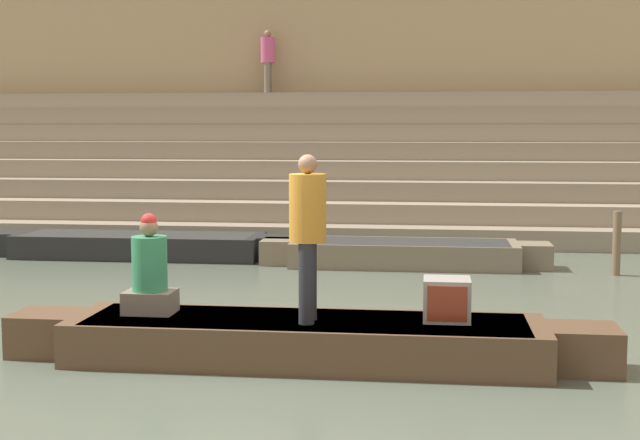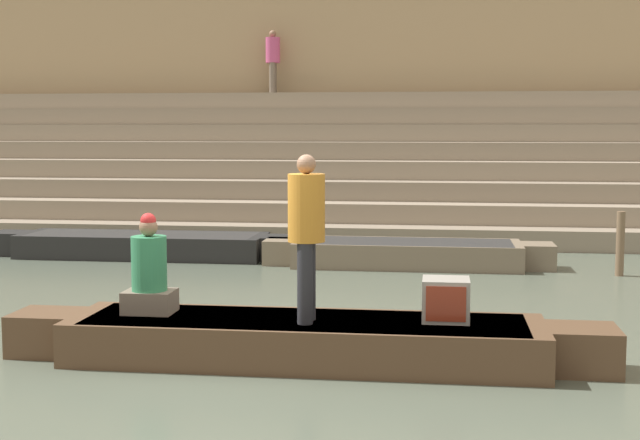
{
  "view_description": "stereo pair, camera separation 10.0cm",
  "coord_description": "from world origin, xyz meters",
  "px_view_note": "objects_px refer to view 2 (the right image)",
  "views": [
    {
      "loc": [
        2.02,
        -9.32,
        2.41
      ],
      "look_at": [
        0.76,
        0.77,
        1.35
      ],
      "focal_mm": 50.0,
      "sensor_mm": 36.0,
      "label": 1
    },
    {
      "loc": [
        2.12,
        -9.3,
        2.41
      ],
      "look_at": [
        0.76,
        0.77,
        1.35
      ],
      "focal_mm": 50.0,
      "sensor_mm": 36.0,
      "label": 2
    }
  ],
  "objects_px": {
    "moored_boat_shore": "(143,245)",
    "mooring_post": "(620,244)",
    "tv_set": "(446,300)",
    "person_rowing": "(149,274)",
    "rowboat_main": "(304,339)",
    "person_on_steps": "(273,57)",
    "person_standing": "(306,227)",
    "moored_boat_distant": "(407,253)"
  },
  "relations": [
    {
      "from": "rowboat_main",
      "to": "mooring_post",
      "type": "height_order",
      "value": "mooring_post"
    },
    {
      "from": "moored_boat_distant",
      "to": "tv_set",
      "type": "bearing_deg",
      "value": -87.69
    },
    {
      "from": "rowboat_main",
      "to": "person_rowing",
      "type": "height_order",
      "value": "person_rowing"
    },
    {
      "from": "person_standing",
      "to": "moored_boat_shore",
      "type": "distance_m",
      "value": 8.28
    },
    {
      "from": "tv_set",
      "to": "mooring_post",
      "type": "distance_m",
      "value": 6.48
    },
    {
      "from": "rowboat_main",
      "to": "moored_boat_distant",
      "type": "bearing_deg",
      "value": 80.24
    },
    {
      "from": "person_standing",
      "to": "person_rowing",
      "type": "bearing_deg",
      "value": 174.65
    },
    {
      "from": "moored_boat_shore",
      "to": "moored_boat_distant",
      "type": "bearing_deg",
      "value": -8.4
    },
    {
      "from": "tv_set",
      "to": "moored_boat_distant",
      "type": "distance_m",
      "value": 6.42
    },
    {
      "from": "tv_set",
      "to": "moored_boat_distant",
      "type": "bearing_deg",
      "value": 93.05
    },
    {
      "from": "mooring_post",
      "to": "person_on_steps",
      "type": "height_order",
      "value": "person_on_steps"
    },
    {
      "from": "person_rowing",
      "to": "moored_boat_distant",
      "type": "bearing_deg",
      "value": 62.15
    },
    {
      "from": "person_rowing",
      "to": "person_on_steps",
      "type": "distance_m",
      "value": 14.54
    },
    {
      "from": "moored_boat_shore",
      "to": "person_rowing",
      "type": "bearing_deg",
      "value": -73.63
    },
    {
      "from": "person_rowing",
      "to": "moored_boat_shore",
      "type": "xyz_separation_m",
      "value": [
        -2.43,
        6.85,
        -0.63
      ]
    },
    {
      "from": "moored_boat_distant",
      "to": "mooring_post",
      "type": "bearing_deg",
      "value": -12.41
    },
    {
      "from": "moored_boat_shore",
      "to": "person_on_steps",
      "type": "bearing_deg",
      "value": 78.09
    },
    {
      "from": "rowboat_main",
      "to": "moored_boat_shore",
      "type": "height_order",
      "value": "rowboat_main"
    },
    {
      "from": "person_rowing",
      "to": "moored_boat_distant",
      "type": "distance_m",
      "value": 6.9
    },
    {
      "from": "person_on_steps",
      "to": "tv_set",
      "type": "bearing_deg",
      "value": -156.19
    },
    {
      "from": "person_rowing",
      "to": "moored_boat_shore",
      "type": "bearing_deg",
      "value": 102.9
    },
    {
      "from": "person_standing",
      "to": "person_on_steps",
      "type": "xyz_separation_m",
      "value": [
        -3.03,
        14.3,
        2.79
      ]
    },
    {
      "from": "mooring_post",
      "to": "person_rowing",
      "type": "bearing_deg",
      "value": -135.52
    },
    {
      "from": "moored_boat_shore",
      "to": "mooring_post",
      "type": "distance_m",
      "value": 8.45
    },
    {
      "from": "tv_set",
      "to": "person_on_steps",
      "type": "distance_m",
      "value": 15.16
    },
    {
      "from": "tv_set",
      "to": "person_on_steps",
      "type": "relative_size",
      "value": 0.29
    },
    {
      "from": "tv_set",
      "to": "moored_boat_distant",
      "type": "relative_size",
      "value": 0.1
    },
    {
      "from": "person_on_steps",
      "to": "rowboat_main",
      "type": "bearing_deg",
      "value": -161.77
    },
    {
      "from": "mooring_post",
      "to": "person_on_steps",
      "type": "relative_size",
      "value": 0.65
    },
    {
      "from": "moored_boat_shore",
      "to": "person_on_steps",
      "type": "distance_m",
      "value": 8.33
    },
    {
      "from": "person_rowing",
      "to": "moored_boat_shore",
      "type": "relative_size",
      "value": 0.18
    },
    {
      "from": "rowboat_main",
      "to": "mooring_post",
      "type": "relative_size",
      "value": 5.94
    },
    {
      "from": "person_standing",
      "to": "moored_boat_distant",
      "type": "height_order",
      "value": "person_standing"
    },
    {
      "from": "person_standing",
      "to": "tv_set",
      "type": "xyz_separation_m",
      "value": [
        1.4,
        0.23,
        -0.75
      ]
    },
    {
      "from": "moored_boat_distant",
      "to": "moored_boat_shore",
      "type": "bearing_deg",
      "value": 171.45
    },
    {
      "from": "tv_set",
      "to": "mooring_post",
      "type": "bearing_deg",
      "value": 61.47
    },
    {
      "from": "person_rowing",
      "to": "person_on_steps",
      "type": "xyz_separation_m",
      "value": [
        -1.31,
        14.09,
        3.35
      ]
    },
    {
      "from": "rowboat_main",
      "to": "person_standing",
      "type": "relative_size",
      "value": 3.7
    },
    {
      "from": "rowboat_main",
      "to": "person_on_steps",
      "type": "bearing_deg",
      "value": 99.25
    },
    {
      "from": "tv_set",
      "to": "moored_boat_shore",
      "type": "xyz_separation_m",
      "value": [
        -5.54,
        6.83,
        -0.43
      ]
    },
    {
      "from": "moored_boat_distant",
      "to": "person_on_steps",
      "type": "bearing_deg",
      "value": 113.03
    },
    {
      "from": "person_standing",
      "to": "mooring_post",
      "type": "bearing_deg",
      "value": 56.68
    }
  ]
}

